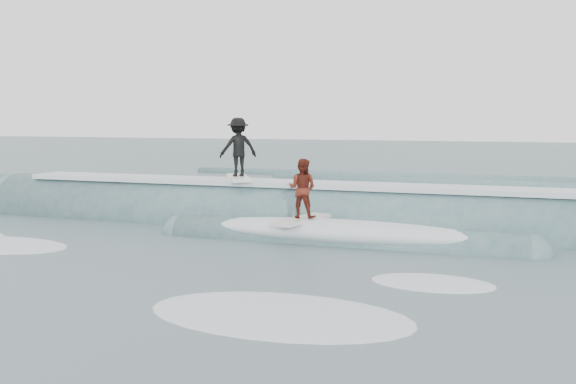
% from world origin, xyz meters
% --- Properties ---
extents(ground, '(160.00, 160.00, 0.00)m').
position_xyz_m(ground, '(0.00, 0.00, 0.00)').
color(ground, '#41595E').
rests_on(ground, ground).
extents(breaking_wave, '(22.65, 4.01, 2.46)m').
position_xyz_m(breaking_wave, '(0.20, 5.71, 0.04)').
color(breaking_wave, '#3B6164').
rests_on(breaking_wave, ground).
extents(surfer_black, '(1.47, 2.01, 1.85)m').
position_xyz_m(surfer_black, '(-1.93, 5.95, 2.20)').
color(surfer_black, silver).
rests_on(surfer_black, ground).
extents(surfer_red, '(1.04, 2.07, 1.61)m').
position_xyz_m(surfer_red, '(0.81, 3.75, 1.24)').
color(surfer_red, silver).
rests_on(surfer_red, ground).
extents(whitewater, '(14.30, 5.79, 0.10)m').
position_xyz_m(whitewater, '(-1.28, -0.62, 0.00)').
color(whitewater, silver).
rests_on(whitewater, ground).
extents(far_swells, '(38.15, 8.65, 0.80)m').
position_xyz_m(far_swells, '(-1.09, 17.65, 0.00)').
color(far_swells, '#3B6164').
rests_on(far_swells, ground).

